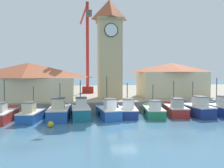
% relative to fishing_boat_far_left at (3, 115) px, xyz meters
% --- Properties ---
extents(ground_plane, '(300.00, 300.00, 0.00)m').
position_rel_fishing_boat_far_left_xyz_m(ground_plane, '(11.97, -2.81, -0.71)').
color(ground_plane, teal).
extents(quay_wharf, '(120.00, 40.00, 1.34)m').
position_rel_fishing_boat_far_left_xyz_m(quay_wharf, '(11.97, 23.36, -0.04)').
color(quay_wharf, '#9E937F').
rests_on(quay_wharf, ground).
extents(fishing_boat_far_left, '(1.97, 4.81, 4.31)m').
position_rel_fishing_boat_far_left_xyz_m(fishing_boat_far_left, '(0.00, 0.00, 0.00)').
color(fishing_boat_far_left, '#AD2823').
rests_on(fishing_boat_far_left, ground).
extents(fishing_boat_left_outer, '(2.41, 4.37, 3.55)m').
position_rel_fishing_boat_far_left_xyz_m(fishing_boat_left_outer, '(2.87, -0.15, -0.01)').
color(fishing_boat_left_outer, '#2356A8').
rests_on(fishing_boat_left_outer, ground).
extents(fishing_boat_left_inner, '(2.28, 5.18, 3.85)m').
position_rel_fishing_boat_far_left_xyz_m(fishing_boat_left_inner, '(5.58, 0.53, 0.10)').
color(fishing_boat_left_inner, '#2356A8').
rests_on(fishing_boat_left_inner, ground).
extents(fishing_boat_mid_left, '(2.11, 4.31, 4.12)m').
position_rel_fishing_boat_far_left_xyz_m(fishing_boat_mid_left, '(7.85, 0.40, 0.12)').
color(fishing_boat_mid_left, '#196B7F').
rests_on(fishing_boat_mid_left, ground).
extents(fishing_boat_center, '(2.46, 4.74, 4.54)m').
position_rel_fishing_boat_far_left_xyz_m(fishing_boat_center, '(10.82, 0.06, 0.05)').
color(fishing_boat_center, '#2356A8').
rests_on(fishing_boat_center, ground).
extents(fishing_boat_mid_right, '(2.54, 4.48, 3.83)m').
position_rel_fishing_boat_far_left_xyz_m(fishing_boat_mid_right, '(13.08, 0.56, -0.00)').
color(fishing_boat_mid_right, navy).
rests_on(fishing_boat_mid_right, ground).
extents(fishing_boat_right_inner, '(2.63, 4.85, 3.60)m').
position_rel_fishing_boat_far_left_xyz_m(fishing_boat_right_inner, '(16.07, 0.38, -0.06)').
color(fishing_boat_right_inner, '#237A4C').
rests_on(fishing_boat_right_inner, ground).
extents(fishing_boat_right_outer, '(2.73, 5.33, 4.01)m').
position_rel_fishing_boat_far_left_xyz_m(fishing_boat_right_outer, '(18.84, 0.83, 0.00)').
color(fishing_boat_right_outer, '#AD2823').
rests_on(fishing_boat_right_outer, ground).
extents(fishing_boat_far_right, '(2.27, 5.24, 3.96)m').
position_rel_fishing_boat_far_left_xyz_m(fishing_boat_far_right, '(21.07, 0.12, 0.09)').
color(fishing_boat_far_right, navy).
rests_on(fishing_boat_far_right, ground).
extents(fishing_boat_end_right, '(2.24, 4.99, 4.36)m').
position_rel_fishing_boat_far_left_xyz_m(fishing_boat_end_right, '(23.99, -0.10, 0.08)').
color(fishing_boat_end_right, navy).
rests_on(fishing_boat_end_right, ground).
extents(clock_tower, '(3.76, 3.76, 15.76)m').
position_rel_fishing_boat_far_left_xyz_m(clock_tower, '(12.05, 8.12, 8.10)').
color(clock_tower, tan).
rests_on(clock_tower, quay_wharf).
extents(warehouse_left, '(11.97, 5.52, 4.99)m').
position_rel_fishing_boat_far_left_xyz_m(warehouse_left, '(1.16, 6.77, 3.19)').
color(warehouse_left, beige).
rests_on(warehouse_left, quay_wharf).
extents(warehouse_right, '(10.42, 5.57, 5.22)m').
position_rel_fishing_boat_far_left_xyz_m(warehouse_right, '(22.01, 9.12, 3.29)').
color(warehouse_right, beige).
rests_on(warehouse_right, quay_wharf).
extents(port_crane_near, '(2.37, 9.09, 16.44)m').
position_rel_fishing_boat_far_left_xyz_m(port_crane_near, '(9.15, 16.92, 7.01)').
color(port_crane_near, maroon).
rests_on(port_crane_near, quay_wharf).
extents(mooring_buoy, '(0.53, 0.53, 0.53)m').
position_rel_fishing_boat_far_left_xyz_m(mooring_buoy, '(5.13, -3.07, -0.45)').
color(mooring_buoy, gold).
rests_on(mooring_buoy, ground).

